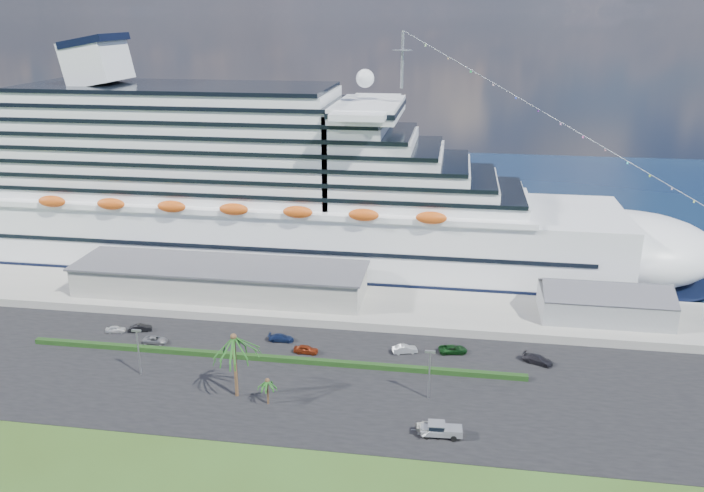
% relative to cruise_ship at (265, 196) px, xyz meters
% --- Properties ---
extents(ground, '(420.00, 420.00, 0.00)m').
position_rel_cruise_ship_xyz_m(ground, '(21.53, -64.00, -16.69)').
color(ground, '#314717').
rests_on(ground, ground).
extents(asphalt_lot, '(140.00, 38.00, 0.12)m').
position_rel_cruise_ship_xyz_m(asphalt_lot, '(21.53, -53.00, -16.63)').
color(asphalt_lot, black).
rests_on(asphalt_lot, ground).
extents(wharf, '(240.00, 20.00, 1.80)m').
position_rel_cruise_ship_xyz_m(wharf, '(21.53, -24.00, -15.79)').
color(wharf, gray).
rests_on(wharf, ground).
extents(water, '(420.00, 160.00, 0.02)m').
position_rel_cruise_ship_xyz_m(water, '(21.53, 66.00, -16.68)').
color(water, '#0B1632').
rests_on(water, ground).
extents(cruise_ship, '(191.00, 38.00, 54.00)m').
position_rel_cruise_ship_xyz_m(cruise_ship, '(0.00, 0.00, 0.00)').
color(cruise_ship, silver).
rests_on(cruise_ship, ground).
extents(terminal_building, '(61.00, 15.00, 6.30)m').
position_rel_cruise_ship_xyz_m(terminal_building, '(-3.47, -24.00, -11.68)').
color(terminal_building, gray).
rests_on(terminal_building, wharf).
extents(port_shed, '(24.00, 12.31, 7.37)m').
position_rel_cruise_ship_xyz_m(port_shed, '(73.53, -24.00, -12.30)').
color(port_shed, gray).
rests_on(port_shed, wharf).
extents(hedge, '(88.00, 1.10, 0.90)m').
position_rel_cruise_ship_xyz_m(hedge, '(13.53, -48.00, -16.12)').
color(hedge, black).
rests_on(hedge, asphalt_lot).
extents(lamp_post_left, '(1.60, 0.35, 8.27)m').
position_rel_cruise_ship_xyz_m(lamp_post_left, '(-6.47, -56.00, -11.35)').
color(lamp_post_left, gray).
rests_on(lamp_post_left, asphalt_lot).
extents(lamp_post_right, '(1.60, 0.35, 8.27)m').
position_rel_cruise_ship_xyz_m(lamp_post_right, '(41.53, -56.00, -11.35)').
color(lamp_post_right, gray).
rests_on(lamp_post_right, asphalt_lot).
extents(palm_tall, '(8.82, 8.82, 11.13)m').
position_rel_cruise_ship_xyz_m(palm_tall, '(11.53, -60.00, -7.49)').
color(palm_tall, '#47301E').
rests_on(palm_tall, ground).
extents(palm_short, '(3.53, 3.53, 4.56)m').
position_rel_cruise_ship_xyz_m(palm_short, '(17.03, -61.50, -13.03)').
color(palm_short, '#47301E').
rests_on(palm_short, ground).
extents(parked_car_0, '(3.90, 2.36, 1.24)m').
position_rel_cruise_ship_xyz_m(parked_car_0, '(-18.26, -41.65, -15.95)').
color(parked_car_0, silver).
rests_on(parked_car_0, asphalt_lot).
extents(parked_car_1, '(4.39, 2.81, 1.37)m').
position_rel_cruise_ship_xyz_m(parked_car_1, '(-13.76, -40.52, -15.89)').
color(parked_car_1, black).
rests_on(parked_car_1, asphalt_lot).
extents(parked_car_2, '(4.52, 2.23, 1.23)m').
position_rel_cruise_ship_xyz_m(parked_car_2, '(-8.93, -44.74, -15.96)').
color(parked_car_2, gray).
rests_on(parked_car_2, asphalt_lot).
extents(parked_car_3, '(4.71, 2.13, 1.34)m').
position_rel_cruise_ship_xyz_m(parked_car_3, '(13.70, -40.46, -15.90)').
color(parked_car_3, '#15234A').
rests_on(parked_car_3, asphalt_lot).
extents(parked_car_4, '(4.38, 1.85, 1.48)m').
position_rel_cruise_ship_xyz_m(parked_car_4, '(19.26, -44.35, -15.83)').
color(parked_car_4, maroon).
rests_on(parked_car_4, asphalt_lot).
extents(parked_car_5, '(4.74, 2.86, 1.47)m').
position_rel_cruise_ship_xyz_m(parked_car_5, '(36.62, -41.56, -15.84)').
color(parked_car_5, '#9FA0A5').
rests_on(parked_car_5, asphalt_lot).
extents(parked_car_6, '(5.39, 3.21, 1.40)m').
position_rel_cruise_ship_xyz_m(parked_car_6, '(45.09, -40.24, -15.87)').
color(parked_car_6, black).
rests_on(parked_car_6, asphalt_lot).
extents(parked_car_7, '(5.64, 4.09, 1.52)m').
position_rel_cruise_ship_xyz_m(parked_car_7, '(59.67, -41.82, -15.82)').
color(parked_car_7, black).
rests_on(parked_car_7, asphalt_lot).
extents(pickup_truck, '(6.04, 2.47, 2.10)m').
position_rel_cruise_ship_xyz_m(pickup_truck, '(43.76, -66.07, -15.42)').
color(pickup_truck, black).
rests_on(pickup_truck, asphalt_lot).
extents(boat_trailer, '(6.35, 4.26, 1.81)m').
position_rel_cruise_ship_xyz_m(boat_trailer, '(42.97, -65.92, -15.38)').
color(boat_trailer, gray).
rests_on(boat_trailer, asphalt_lot).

